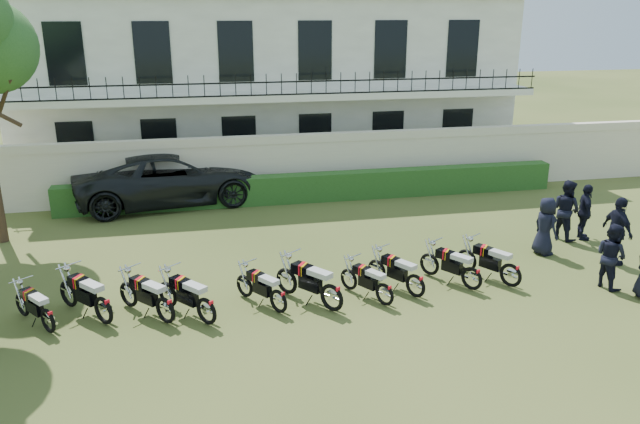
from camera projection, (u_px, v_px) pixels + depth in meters
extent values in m
plane|color=#38461C|center=(333.00, 285.00, 15.69)|extent=(100.00, 100.00, 0.00)
cube|color=beige|center=(286.00, 170.00, 22.83)|extent=(30.00, 0.30, 2.00)
cube|color=beige|center=(285.00, 139.00, 22.47)|extent=(30.00, 0.35, 0.30)
cube|color=#1F4418|center=(317.00, 187.00, 22.43)|extent=(18.00, 0.60, 1.00)
cube|color=white|center=(265.00, 82.00, 27.64)|extent=(20.00, 8.00, 7.00)
cube|color=white|center=(279.00, 96.00, 23.26)|extent=(20.00, 1.40, 0.25)
cube|color=black|center=(281.00, 82.00, 22.47)|extent=(20.00, 0.05, 0.05)
cube|color=black|center=(282.00, 95.00, 22.61)|extent=(20.00, 0.05, 0.05)
cube|color=black|center=(77.00, 151.00, 23.10)|extent=(1.30, 0.12, 2.20)
cube|color=black|center=(65.00, 54.00, 22.01)|extent=(1.30, 0.12, 2.20)
cube|color=black|center=(160.00, 147.00, 23.67)|extent=(1.30, 0.12, 2.20)
cube|color=black|center=(153.00, 53.00, 22.58)|extent=(1.30, 0.12, 2.20)
cube|color=black|center=(239.00, 144.00, 24.24)|extent=(1.30, 0.12, 2.20)
cube|color=black|center=(236.00, 52.00, 23.15)|extent=(1.30, 0.12, 2.20)
cube|color=black|center=(315.00, 141.00, 24.81)|extent=(1.30, 0.12, 2.20)
cube|color=black|center=(315.00, 50.00, 23.72)|extent=(1.30, 0.12, 2.20)
cube|color=black|center=(387.00, 138.00, 25.38)|extent=(1.30, 0.12, 2.20)
cube|color=black|center=(390.00, 49.00, 24.29)|extent=(1.30, 0.12, 2.20)
cube|color=black|center=(456.00, 135.00, 25.95)|extent=(1.30, 0.12, 2.20)
cube|color=black|center=(462.00, 49.00, 24.86)|extent=(1.30, 0.12, 2.20)
torus|color=black|center=(62.00, 331.00, 12.92)|extent=(0.40, 0.49, 0.55)
torus|color=black|center=(35.00, 313.00, 13.65)|extent=(0.40, 0.49, 0.55)
cube|color=black|center=(48.00, 317.00, 13.21)|extent=(0.44, 0.49, 0.27)
cube|color=black|center=(42.00, 303.00, 13.26)|extent=(0.44, 0.47, 0.20)
cube|color=red|center=(42.00, 303.00, 13.26)|extent=(0.19, 0.25, 0.21)
cube|color=#DB9B0B|center=(43.00, 304.00, 13.23)|extent=(0.17, 0.23, 0.21)
cube|color=#B9B9B9|center=(52.00, 308.00, 12.97)|extent=(0.48, 0.53, 0.11)
cylinder|color=silver|center=(34.00, 288.00, 13.36)|extent=(0.45, 0.36, 0.03)
torus|color=black|center=(123.00, 321.00, 13.23)|extent=(0.49, 0.55, 0.64)
torus|color=black|center=(86.00, 303.00, 14.03)|extent=(0.49, 0.55, 0.64)
cube|color=black|center=(104.00, 306.00, 13.55)|extent=(0.52, 0.56, 0.32)
cube|color=black|center=(96.00, 291.00, 13.60)|extent=(0.52, 0.54, 0.23)
cube|color=red|center=(96.00, 291.00, 13.60)|extent=(0.21, 0.29, 0.24)
cube|color=#DB9B0B|center=(98.00, 291.00, 13.56)|extent=(0.19, 0.27, 0.24)
cube|color=#B9B9B9|center=(111.00, 296.00, 13.28)|extent=(0.57, 0.60, 0.13)
cylinder|color=silver|center=(86.00, 274.00, 13.70)|extent=(0.50, 0.44, 0.03)
torus|color=black|center=(185.00, 320.00, 13.29)|extent=(0.47, 0.52, 0.61)
torus|color=black|center=(147.00, 303.00, 14.05)|extent=(0.47, 0.52, 0.61)
cube|color=black|center=(166.00, 306.00, 13.60)|extent=(0.50, 0.54, 0.30)
cube|color=black|center=(159.00, 292.00, 13.65)|extent=(0.49, 0.51, 0.22)
cube|color=red|center=(159.00, 291.00, 13.64)|extent=(0.20, 0.28, 0.23)
cube|color=#DB9B0B|center=(160.00, 292.00, 13.61)|extent=(0.18, 0.26, 0.23)
cube|color=#B9B9B9|center=(174.00, 296.00, 13.34)|extent=(0.55, 0.58, 0.12)
cylinder|color=silver|center=(148.00, 275.00, 13.74)|extent=(0.48, 0.42, 0.03)
torus|color=black|center=(228.00, 321.00, 13.22)|extent=(0.47, 0.54, 0.63)
torus|color=black|center=(187.00, 304.00, 14.02)|extent=(0.47, 0.54, 0.63)
cube|color=black|center=(208.00, 307.00, 13.54)|extent=(0.50, 0.55, 0.31)
cube|color=black|center=(200.00, 292.00, 13.60)|extent=(0.50, 0.53, 0.23)
cube|color=red|center=(200.00, 292.00, 13.59)|extent=(0.21, 0.28, 0.24)
cube|color=#DB9B0B|center=(202.00, 292.00, 13.56)|extent=(0.18, 0.26, 0.24)
cube|color=#B9B9B9|center=(216.00, 297.00, 13.28)|extent=(0.55, 0.59, 0.12)
cylinder|color=silver|center=(189.00, 275.00, 13.70)|extent=(0.49, 0.42, 0.03)
torus|color=black|center=(297.00, 311.00, 13.76)|extent=(0.39, 0.51, 0.56)
torus|color=black|center=(261.00, 294.00, 14.55)|extent=(0.39, 0.51, 0.56)
cube|color=black|center=(280.00, 297.00, 14.08)|extent=(0.42, 0.51, 0.28)
cube|color=black|center=(273.00, 285.00, 14.14)|extent=(0.43, 0.48, 0.20)
cube|color=red|center=(273.00, 284.00, 14.14)|extent=(0.20, 0.25, 0.21)
cube|color=#DB9B0B|center=(275.00, 285.00, 14.10)|extent=(0.18, 0.23, 0.21)
cube|color=#B9B9B9|center=(287.00, 289.00, 13.83)|extent=(0.47, 0.54, 0.11)
cylinder|color=silver|center=(264.00, 270.00, 14.25)|extent=(0.47, 0.34, 0.03)
torus|color=black|center=(356.00, 308.00, 13.78)|extent=(0.48, 0.58, 0.66)
torus|color=black|center=(309.00, 290.00, 14.65)|extent=(0.48, 0.58, 0.66)
cube|color=black|center=(334.00, 293.00, 14.13)|extent=(0.52, 0.59, 0.32)
cube|color=black|center=(325.00, 278.00, 14.19)|extent=(0.52, 0.56, 0.24)
cube|color=red|center=(325.00, 278.00, 14.19)|extent=(0.23, 0.29, 0.25)
cube|color=#DB9B0B|center=(327.00, 279.00, 14.15)|extent=(0.20, 0.28, 0.25)
cube|color=#B9B9B9|center=(344.00, 283.00, 13.84)|extent=(0.57, 0.63, 0.13)
cylinder|color=silver|center=(314.00, 261.00, 14.30)|extent=(0.53, 0.43, 0.03)
torus|color=black|center=(404.00, 304.00, 14.11)|extent=(0.35, 0.51, 0.55)
torus|color=black|center=(366.00, 288.00, 14.91)|extent=(0.35, 0.51, 0.55)
cube|color=black|center=(386.00, 291.00, 14.44)|extent=(0.39, 0.50, 0.27)
cube|color=black|center=(380.00, 279.00, 14.51)|extent=(0.41, 0.47, 0.20)
cube|color=red|center=(380.00, 278.00, 14.50)|extent=(0.21, 0.23, 0.21)
cube|color=#DB9B0B|center=(382.00, 279.00, 14.47)|extent=(0.19, 0.22, 0.21)
cube|color=#B9B9B9|center=(395.00, 283.00, 14.18)|extent=(0.44, 0.53, 0.11)
cylinder|color=silver|center=(371.00, 264.00, 14.62)|extent=(0.47, 0.30, 0.03)
torus|color=black|center=(436.00, 295.00, 14.48)|extent=(0.38, 0.54, 0.58)
torus|color=black|center=(395.00, 279.00, 15.35)|extent=(0.38, 0.54, 0.58)
cube|color=black|center=(417.00, 282.00, 14.83)|extent=(0.42, 0.54, 0.29)
cube|color=black|center=(410.00, 269.00, 14.91)|extent=(0.44, 0.50, 0.21)
cube|color=red|center=(411.00, 269.00, 14.90)|extent=(0.22, 0.25, 0.22)
cube|color=#DB9B0B|center=(412.00, 270.00, 14.86)|extent=(0.20, 0.23, 0.22)
cube|color=#B9B9B9|center=(427.00, 274.00, 14.56)|extent=(0.47, 0.57, 0.11)
cylinder|color=silver|center=(401.00, 255.00, 15.03)|extent=(0.51, 0.32, 0.03)
torus|color=black|center=(494.00, 287.00, 14.88)|extent=(0.40, 0.54, 0.59)
torus|color=black|center=(450.00, 272.00, 15.73)|extent=(0.40, 0.54, 0.59)
cube|color=black|center=(474.00, 275.00, 15.23)|extent=(0.44, 0.54, 0.29)
cube|color=black|center=(467.00, 262.00, 15.30)|extent=(0.45, 0.50, 0.21)
cube|color=red|center=(467.00, 262.00, 15.29)|extent=(0.22, 0.26, 0.22)
cube|color=#DB9B0B|center=(469.00, 263.00, 15.25)|extent=(0.20, 0.24, 0.22)
cube|color=#B9B9B9|center=(484.00, 266.00, 14.95)|extent=(0.49, 0.57, 0.12)
cylinder|color=silver|center=(457.00, 248.00, 15.41)|extent=(0.50, 0.34, 0.03)
torus|color=black|center=(535.00, 284.00, 15.02)|extent=(0.39, 0.57, 0.61)
torus|color=black|center=(488.00, 269.00, 15.92)|extent=(0.39, 0.57, 0.61)
cube|color=black|center=(513.00, 271.00, 15.39)|extent=(0.44, 0.56, 0.30)
cube|color=black|center=(506.00, 259.00, 15.46)|extent=(0.46, 0.52, 0.22)
cube|color=red|center=(506.00, 258.00, 15.46)|extent=(0.23, 0.26, 0.23)
cube|color=#DB9B0B|center=(508.00, 259.00, 15.42)|extent=(0.21, 0.24, 0.23)
cube|color=#B9B9B9|center=(524.00, 263.00, 15.10)|extent=(0.49, 0.60, 0.12)
cylinder|color=silver|center=(495.00, 244.00, 15.59)|extent=(0.53, 0.34, 0.03)
imported|color=black|center=(171.00, 178.00, 22.07)|extent=(7.01, 4.03, 1.84)
imported|color=black|center=(611.00, 256.00, 15.35)|extent=(0.78, 0.92, 1.66)
imported|color=black|center=(617.00, 231.00, 16.70)|extent=(0.50, 1.12, 1.89)
imported|color=black|center=(545.00, 226.00, 17.44)|extent=(0.67, 0.90, 1.66)
imported|color=black|center=(566.00, 210.00, 18.59)|extent=(0.95, 1.07, 1.82)
imported|color=black|center=(585.00, 212.00, 18.57)|extent=(0.72, 1.08, 1.70)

